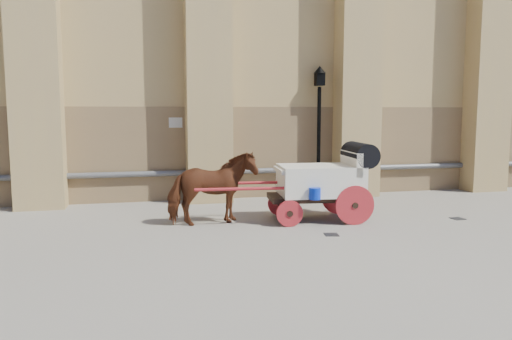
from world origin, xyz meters
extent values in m
plane|color=slate|center=(0.00, 0.00, 0.00)|extent=(90.00, 90.00, 0.00)
cube|color=olive|center=(2.00, 4.15, 1.50)|extent=(44.00, 0.35, 3.00)
cylinder|color=#59595B|center=(2.00, 3.88, 0.90)|extent=(42.00, 0.18, 0.18)
cube|color=beige|center=(-2.00, 3.97, 2.50)|extent=(0.42, 0.04, 0.32)
imported|color=brown|center=(-1.38, 0.32, 0.92)|extent=(2.31, 1.33, 1.84)
cube|color=black|center=(1.35, 0.22, 0.61)|extent=(2.55, 1.35, 0.13)
cube|color=white|center=(1.46, 0.20, 1.06)|extent=(2.24, 1.59, 0.78)
cube|color=white|center=(2.30, 0.12, 1.50)|extent=(0.30, 1.40, 0.61)
cube|color=white|center=(0.52, 0.30, 1.34)|extent=(0.51, 1.26, 0.11)
cylinder|color=black|center=(2.52, 0.10, 1.73)|extent=(0.76, 1.45, 0.62)
cylinder|color=red|center=(2.12, -0.55, 0.50)|extent=(1.00, 0.17, 1.00)
cylinder|color=red|center=(2.25, 0.82, 0.50)|extent=(1.00, 0.17, 1.00)
cylinder|color=red|center=(0.45, -0.39, 0.33)|extent=(0.67, 0.13, 0.67)
cylinder|color=red|center=(0.59, 0.99, 0.33)|extent=(0.67, 0.13, 0.67)
cylinder|color=red|center=(-0.52, -0.10, 0.95)|extent=(2.67, 0.34, 0.08)
cylinder|color=red|center=(-0.42, 0.90, 0.95)|extent=(2.67, 0.34, 0.08)
cylinder|color=#072BC1|center=(1.06, -0.54, 0.83)|extent=(0.29, 0.29, 0.29)
cylinder|color=black|center=(2.67, 3.62, 1.83)|extent=(0.12, 0.12, 3.65)
cone|color=black|center=(2.67, 3.62, 0.18)|extent=(0.37, 0.37, 0.37)
cube|color=black|center=(2.67, 3.62, 3.91)|extent=(0.28, 0.28, 0.43)
cone|color=black|center=(2.67, 3.62, 4.21)|extent=(0.41, 0.41, 0.24)
cube|color=black|center=(1.16, -1.40, 0.01)|extent=(0.38, 0.38, 0.01)
cube|color=black|center=(5.10, -0.53, 0.01)|extent=(0.34, 0.34, 0.01)
camera|label=1|loc=(-3.12, -12.03, 2.85)|focal=35.00mm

